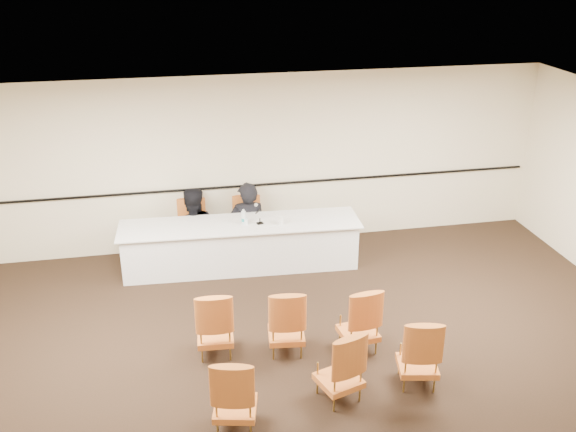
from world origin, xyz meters
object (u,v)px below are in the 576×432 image
object	(u,v)px
panel_table	(241,245)
drinking_glass	(246,222)
panelist_main	(248,232)
coffee_cup	(281,220)
microphone	(260,215)
water_bottle	(244,217)
panelist_second_chair	(192,229)
aud_chair_front_right	(359,318)
panelist_second	(193,236)
aud_chair_back_mid	(339,364)
aud_chair_front_left	(215,322)
aud_chair_front_mid	(286,320)
aud_chair_back_left	(235,391)
aud_chair_back_right	(419,350)
panelist_main_chair	(248,226)

from	to	relation	value
panel_table	drinking_glass	distance (m)	0.45
panelist_main	coffee_cup	distance (m)	0.98
coffee_cup	panelist_main	bearing A→B (deg)	121.74
microphone	water_bottle	distance (m)	0.26
panelist_second_chair	aud_chair_front_right	distance (m)	3.77
drinking_glass	coffee_cup	world-z (taller)	coffee_cup
panelist_main	panelist_second	size ratio (longest dim) A/B	1.05
drinking_glass	aud_chair_back_mid	size ratio (longest dim) A/B	0.11
aud_chair_front_right	panel_table	bearing A→B (deg)	107.93
panelist_main	aud_chair_front_left	size ratio (longest dim) A/B	1.92
drinking_glass	aud_chair_front_mid	world-z (taller)	aud_chair_front_mid
panelist_second_chair	aud_chair_front_left	bearing A→B (deg)	-85.15
panelist_second_chair	aud_chair_back_left	size ratio (longest dim) A/B	1.00
aud_chair_back_mid	aud_chair_back_right	bearing A→B (deg)	-13.72
drinking_glass	water_bottle	bearing A→B (deg)	126.81
panelist_main	aud_chair_back_mid	bearing A→B (deg)	98.02
panelist_main	water_bottle	xyz separation A→B (m)	(-0.14, -0.58, 0.55)
aud_chair_front_mid	aud_chair_back_mid	xyz separation A→B (m)	(0.42, -1.04, 0.00)
coffee_cup	aud_chair_back_left	bearing A→B (deg)	-108.39
panelist_main_chair	aud_chair_back_right	xyz separation A→B (m)	(1.50, -4.00, 0.00)
drinking_glass	microphone	bearing A→B (deg)	-4.34
panel_table	panelist_main	distance (m)	0.60
aud_chair_back_right	aud_chair_back_left	bearing A→B (deg)	-160.32
coffee_cup	aud_chair_back_mid	distance (m)	3.38
panelist_main	aud_chair_back_left	size ratio (longest dim) A/B	1.92
water_bottle	aud_chair_front_left	bearing A→B (deg)	-106.70
panelist_second	coffee_cup	distance (m)	1.66
panel_table	aud_chair_front_left	world-z (taller)	aud_chair_front_left
aud_chair_front_left	aud_chair_front_right	world-z (taller)	same
panelist_second	panelist_second_chair	world-z (taller)	panelist_second
coffee_cup	aud_chair_front_left	world-z (taller)	aud_chair_front_left
water_bottle	aud_chair_front_mid	size ratio (longest dim) A/B	0.26
water_bottle	drinking_glass	bearing A→B (deg)	-53.19
panelist_second_chair	panelist_main	bearing A→B (deg)	-0.00
coffee_cup	aud_chair_front_right	bearing A→B (deg)	-77.16
panelist_second_chair	aud_chair_back_mid	world-z (taller)	same
panelist_main	aud_chair_back_left	bearing A→B (deg)	81.25
microphone	drinking_glass	bearing A→B (deg)	163.56
panelist_second_chair	aud_chair_front_left	distance (m)	2.95
aud_chair_front_left	panelist_second	bearing A→B (deg)	95.92
panelist_second_chair	aud_chair_back_mid	distance (m)	4.37
panelist_second_chair	microphone	xyz separation A→B (m)	(1.05, -0.69, 0.46)
panelist_second	aud_chair_back_mid	xyz separation A→B (m)	(1.43, -4.12, 0.13)
panelist_second	aud_chair_back_left	xyz separation A→B (m)	(0.19, -4.37, 0.13)
panelist_second	microphone	size ratio (longest dim) A/B	5.69
panelist_main_chair	coffee_cup	world-z (taller)	panelist_main_chair
water_bottle	panelist_main_chair	bearing A→B (deg)	76.59
microphone	aud_chair_back_left	size ratio (longest dim) A/B	0.32
drinking_glass	aud_chair_front_left	xyz separation A→B (m)	(-0.73, -2.28, -0.35)
panelist_second_chair	microphone	world-z (taller)	microphone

